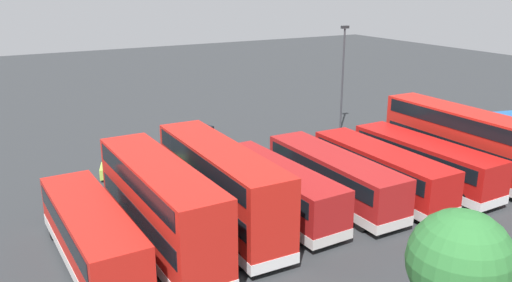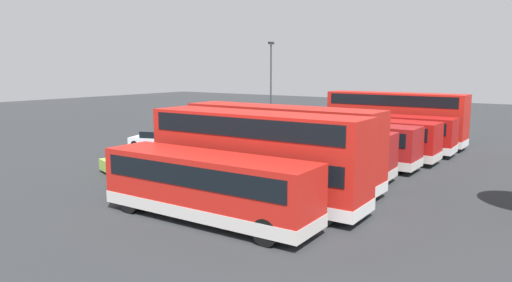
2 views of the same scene
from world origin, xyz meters
TOP-DOWN VIEW (x-y plane):
  - ground_plane at (0.00, 0.00)m, footprint 140.00×140.00m
  - bus_double_decker_near_end at (-12.63, 10.68)m, footprint 2.69×11.86m
  - bus_single_deck_second at (-8.93, 11.14)m, footprint 2.87×10.87m
  - bus_single_deck_third at (-5.28, 11.00)m, footprint 2.63×10.59m
  - bus_single_deck_fourth at (-2.04, 10.46)m, footprint 2.63×10.84m
  - bus_single_deck_fifth at (1.94, 10.44)m, footprint 3.01×10.25m
  - bus_double_decker_sixth at (5.44, 10.28)m, footprint 2.71×11.83m
  - bus_double_decker_seventh at (9.15, 11.21)m, footprint 2.83×11.42m
  - bus_single_deck_far_end at (12.49, 11.00)m, footprint 2.88×10.42m
  - box_truck_blue at (-19.17, 10.56)m, footprint 4.27×7.88m
  - car_hatchback_silver at (0.39, -5.21)m, footprint 3.12×4.69m
  - car_small_green at (7.36, 0.31)m, footprint 4.53×3.02m
  - lamp_post_tall at (-12.41, -2.08)m, footprint 0.70×0.30m
  - waste_bin_yellow at (3.12, 0.52)m, footprint 0.60×0.60m

SIDE VIEW (x-z plane):
  - ground_plane at x=0.00m, z-range 0.00..0.00m
  - waste_bin_yellow at x=3.12m, z-range 0.00..0.95m
  - car_small_green at x=7.36m, z-range -0.02..1.41m
  - car_hatchback_silver at x=0.39m, z-range -0.01..1.42m
  - bus_single_deck_fifth at x=1.94m, z-range 0.14..3.09m
  - bus_single_deck_far_end at x=12.49m, z-range 0.14..3.09m
  - bus_single_deck_third at x=-5.28m, z-range 0.15..3.10m
  - bus_single_deck_second at x=-8.93m, z-range 0.15..3.10m
  - bus_single_deck_fourth at x=-2.04m, z-range 0.15..3.10m
  - box_truck_blue at x=-19.17m, z-range 0.11..3.31m
  - bus_double_decker_seventh at x=9.15m, z-range 0.17..4.72m
  - bus_double_decker_sixth at x=5.44m, z-range 0.17..4.72m
  - bus_double_decker_near_end at x=-12.63m, z-range 0.18..4.73m
  - lamp_post_tall at x=-12.41m, z-range 0.70..9.95m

